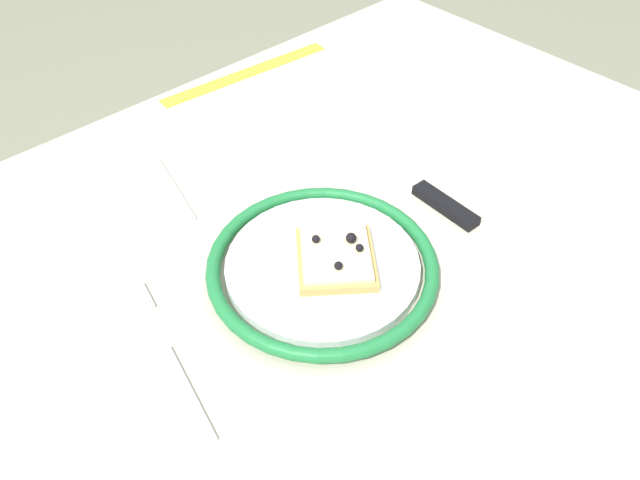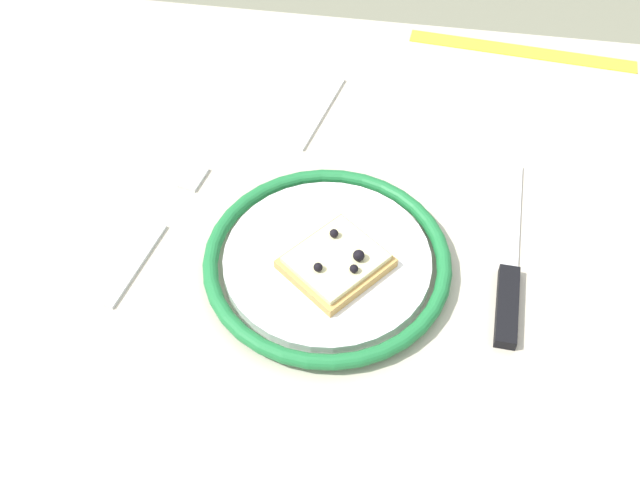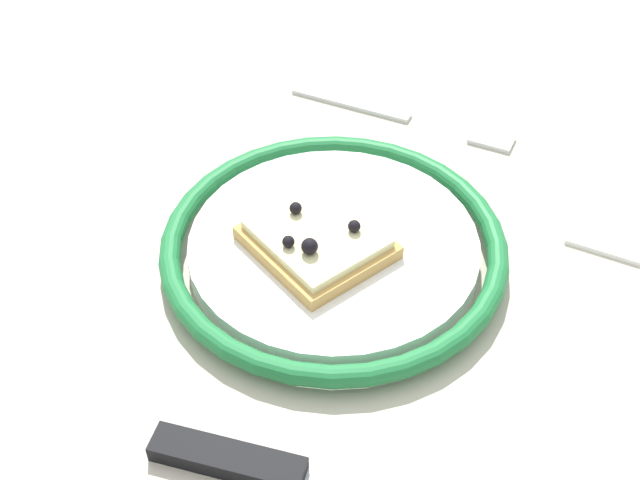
# 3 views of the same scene
# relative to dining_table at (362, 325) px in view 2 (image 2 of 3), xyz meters

# --- Properties ---
(dining_table) EXTENTS (1.11, 0.87, 0.73)m
(dining_table) POSITION_rel_dining_table_xyz_m (0.00, 0.00, 0.00)
(dining_table) COLOR #BCB29E
(dining_table) RESTS_ON ground_plane
(plate) EXTENTS (0.25, 0.25, 0.02)m
(plate) POSITION_rel_dining_table_xyz_m (-0.04, 0.01, 0.09)
(plate) COLOR white
(plate) RESTS_ON dining_table
(pizza_slice_near) EXTENTS (0.12, 0.12, 0.03)m
(pizza_slice_near) POSITION_rel_dining_table_xyz_m (-0.03, 0.00, 0.10)
(pizza_slice_near) COLOR tan
(pizza_slice_near) RESTS_ON plate
(knife) EXTENTS (0.03, 0.24, 0.01)m
(knife) POSITION_rel_dining_table_xyz_m (0.14, 0.02, 0.08)
(knife) COLOR silver
(knife) RESTS_ON dining_table
(fork) EXTENTS (0.06, 0.20, 0.00)m
(fork) POSITION_rel_dining_table_xyz_m (-0.22, 0.03, 0.08)
(fork) COLOR silver
(fork) RESTS_ON dining_table
(measuring_tape) EXTENTS (0.29, 0.05, 0.00)m
(measuring_tape) POSITION_rel_dining_table_xyz_m (0.16, 0.40, 0.08)
(measuring_tape) COLOR yellow
(measuring_tape) RESTS_ON dining_table
(napkin) EXTENTS (0.15, 0.16, 0.00)m
(napkin) POSITION_rel_dining_table_xyz_m (-0.14, 0.25, 0.08)
(napkin) COLOR white
(napkin) RESTS_ON dining_table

